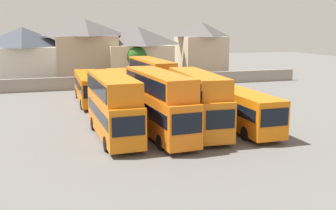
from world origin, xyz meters
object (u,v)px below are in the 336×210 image
(bus_3, at_px, (198,99))
(house_terrace_left, at_px, (24,56))
(bus_1, at_px, (113,103))
(bus_6, at_px, (124,85))
(house_terrace_centre, at_px, (86,51))
(bus_8, at_px, (182,83))
(bus_4, at_px, (240,107))
(bus_5, at_px, (89,86))
(house_terrace_right, at_px, (138,54))
(house_terrace_far_right, at_px, (201,50))
(tree_left_of_lot, at_px, (136,57))
(bus_2, at_px, (159,101))
(bus_7, at_px, (152,77))

(bus_3, height_order, house_terrace_left, house_terrace_left)
(bus_1, xyz_separation_m, house_terrace_left, (-7.96, 32.23, 1.58))
(bus_6, height_order, house_terrace_centre, house_terrace_centre)
(bus_8, height_order, house_terrace_centre, house_terrace_centre)
(bus_1, height_order, bus_8, bus_1)
(bus_4, relative_size, bus_5, 0.93)
(bus_1, xyz_separation_m, house_terrace_centre, (1.04, 31.32, 2.15))
(house_terrace_right, bearing_deg, house_terrace_centre, 177.08)
(house_terrace_far_right, bearing_deg, bus_6, -133.86)
(bus_5, relative_size, bus_8, 1.03)
(house_terrace_right, xyz_separation_m, tree_left_of_lot, (-0.99, -2.97, -0.22))
(bus_2, height_order, bus_8, bus_2)
(house_terrace_centre, bearing_deg, bus_4, -72.96)
(bus_8, distance_m, house_terrace_far_right, 19.82)
(bus_2, height_order, bus_3, bus_2)
(house_terrace_left, height_order, house_terrace_far_right, house_terrace_far_right)
(bus_1, xyz_separation_m, tree_left_of_lot, (7.93, 27.94, 1.39))
(bus_3, distance_m, tree_left_of_lot, 28.17)
(bus_3, relative_size, house_terrace_centre, 1.06)
(bus_3, distance_m, bus_5, 17.34)
(bus_4, distance_m, bus_7, 15.98)
(tree_left_of_lot, bearing_deg, bus_6, -108.64)
(bus_4, distance_m, bus_5, 19.37)
(bus_1, relative_size, bus_2, 0.93)
(bus_7, bearing_deg, house_terrace_far_right, 140.40)
(bus_8, distance_m, tree_left_of_lot, 13.37)
(bus_5, relative_size, tree_left_of_lot, 1.91)
(house_terrace_far_right, distance_m, tree_left_of_lot, 12.90)
(bus_1, relative_size, house_terrace_right, 1.01)
(bus_8, bearing_deg, bus_4, 3.22)
(bus_5, xyz_separation_m, tree_left_of_lot, (8.27, 12.44, 2.30))
(bus_3, relative_size, tree_left_of_lot, 1.71)
(house_terrace_left, relative_size, house_terrace_centre, 0.98)
(bus_6, xyz_separation_m, bus_7, (3.35, -0.25, 0.78))
(bus_4, height_order, house_terrace_centre, house_terrace_centre)
(house_terrace_right, bearing_deg, house_terrace_left, 175.55)
(house_terrace_left, distance_m, tree_left_of_lot, 16.45)
(bus_5, bearing_deg, bus_2, 13.98)
(bus_4, xyz_separation_m, bus_6, (-7.05, 15.78, 0.04))
(house_terrace_far_right, bearing_deg, house_terrace_right, -172.43)
(bus_2, relative_size, bus_5, 0.97)
(bus_7, relative_size, tree_left_of_lot, 1.98)
(bus_7, xyz_separation_m, house_terrace_centre, (-6.02, 16.16, 2.22))
(bus_1, xyz_separation_m, bus_7, (7.05, 15.16, -0.07))
(bus_7, height_order, house_terrace_centre, house_terrace_centre)
(bus_4, xyz_separation_m, house_terrace_right, (-1.83, 31.29, 2.50))
(bus_2, bearing_deg, bus_5, -170.18)
(bus_4, distance_m, house_terrace_centre, 33.28)
(bus_4, bearing_deg, house_terrace_centre, -163.94)
(house_terrace_left, bearing_deg, house_terrace_far_right, 0.33)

